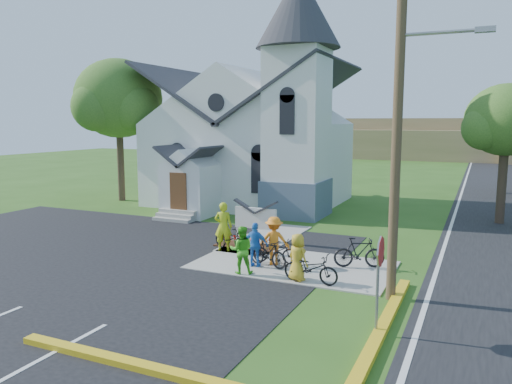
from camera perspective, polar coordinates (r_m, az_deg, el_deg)
The scene contains 22 objects.
ground at distance 18.37m, azimuth -0.78°, elevation -8.27°, with size 120.00×120.00×0.00m, color #2D5317.
parking_lot at distance 20.78m, azimuth -21.16°, elevation -6.86°, with size 20.00×16.00×0.02m, color black.
sidewalk at distance 18.25m, azimuth 4.21°, elevation -8.32°, with size 7.00×4.00×0.05m, color #9C988D.
church at distance 31.26m, azimuth -0.12°, elevation 8.22°, with size 12.35×12.00×13.00m.
church_sign at distance 21.44m, azimuth -0.04°, elevation -3.07°, with size 2.20×0.40×1.70m.
flower_bed at distance 20.86m, azimuth -1.07°, elevation -6.18°, with size 2.60×1.10×0.07m, color #371A0F.
utility_pole at distance 14.60m, azimuth 16.14°, elevation 8.67°, with size 3.45×0.28×10.00m.
stop_sign at distance 12.40m, azimuth 13.95°, elevation -8.03°, with size 0.11×0.76×2.48m.
tree_lot_corner at distance 33.74m, azimuth -15.46°, elevation 10.23°, with size 5.60×5.60×9.15m.
tree_road_near at distance 27.96m, azimuth 26.70°, elevation 7.30°, with size 4.00×4.00×7.05m.
tree_road_mid at distance 39.97m, azimuth 26.86°, elevation 8.09°, with size 4.40×4.40×7.80m.
distant_hills at distance 72.45m, azimuth 21.23°, elevation 5.16°, with size 61.00×10.00×5.60m.
cyclist_0 at distance 19.90m, azimuth -3.75°, elevation -3.95°, with size 0.72×0.47×1.96m, color #A5BC16.
bike_0 at distance 19.97m, azimuth -2.91°, elevation -5.30°, with size 0.67×1.92×1.01m, color black.
cyclist_1 at distance 16.98m, azimuth -1.67°, elevation -6.61°, with size 0.79×0.62×1.63m, color #48C524.
bike_1 at distance 17.80m, azimuth 1.35°, elevation -6.98°, with size 0.47×1.66×1.00m, color black.
cyclist_2 at distance 17.73m, azimuth -0.06°, elevation -6.05°, with size 0.93×0.39×1.59m, color blue.
bike_2 at distance 18.29m, azimuth 2.20°, elevation -6.77°, with size 0.58×1.66×0.87m, color black.
cyclist_3 at distance 17.99m, azimuth 2.06°, elevation -5.58°, with size 1.13×0.65×1.75m, color orange.
bike_3 at distance 18.07m, azimuth 11.71°, elevation -6.79°, with size 0.50×1.79×1.07m, color black.
cyclist_4 at distance 16.30m, azimuth 4.76°, elevation -7.42°, with size 0.76×0.49×1.55m, color gold.
bike_4 at distance 16.18m, azimuth 6.28°, elevation -8.64°, with size 0.64×1.83×0.96m, color black.
Camera 1 is at (7.52, -15.94, 5.17)m, focal length 35.00 mm.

